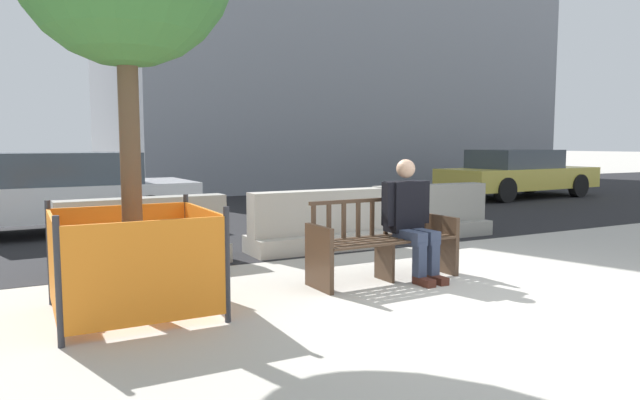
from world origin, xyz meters
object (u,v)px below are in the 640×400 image
at_px(street_bench, 383,244).
at_px(seated_person, 410,216).
at_px(jersey_barrier_right, 430,216).
at_px(jersey_barrier_left, 144,238).
at_px(jersey_barrier_centre, 318,226).
at_px(car_taxi_near, 518,173).
at_px(construction_fence, 134,258).
at_px(car_sedan_mid, 52,192).

height_order(street_bench, seated_person, seated_person).
distance_m(seated_person, jersey_barrier_right, 2.92).
xyz_separation_m(street_bench, jersey_barrier_left, (-2.17, 1.94, -0.06)).
height_order(jersey_barrier_centre, jersey_barrier_left, same).
relative_size(seated_person, car_taxi_near, 0.27).
bearing_deg(construction_fence, jersey_barrier_centre, 33.90).
bearing_deg(jersey_barrier_centre, car_taxi_near, 27.11).
height_order(jersey_barrier_centre, jersey_barrier_right, same).
bearing_deg(seated_person, jersey_barrier_left, 141.34).
relative_size(jersey_barrier_centre, jersey_barrier_right, 0.99).
bearing_deg(construction_fence, car_taxi_near, 28.88).
bearing_deg(street_bench, jersey_barrier_right, 41.73).
xyz_separation_m(jersey_barrier_left, car_sedan_mid, (-0.84, 3.40, 0.34)).
relative_size(jersey_barrier_centre, car_taxi_near, 0.41).
distance_m(jersey_barrier_centre, car_taxi_near, 9.62).
height_order(jersey_barrier_left, car_sedan_mid, car_sedan_mid).
xyz_separation_m(jersey_barrier_right, car_taxi_near, (6.44, 4.21, 0.33)).
distance_m(jersey_barrier_centre, jersey_barrier_right, 2.12).
bearing_deg(jersey_barrier_centre, street_bench, -95.70).
relative_size(construction_fence, car_sedan_mid, 0.28).
bearing_deg(construction_fence, seated_person, -0.91).
height_order(jersey_barrier_right, car_sedan_mid, car_sedan_mid).
relative_size(street_bench, jersey_barrier_right, 0.85).
bearing_deg(car_taxi_near, jersey_barrier_left, -158.34).
xyz_separation_m(jersey_barrier_centre, jersey_barrier_right, (2.12, 0.17, 0.00)).
xyz_separation_m(seated_person, jersey_barrier_centre, (-0.13, 1.94, -0.35)).
height_order(seated_person, construction_fence, seated_person).
bearing_deg(car_taxi_near, seated_person, -143.15).
bearing_deg(jersey_barrier_left, construction_fence, -103.29).
bearing_deg(jersey_barrier_centre, car_sedan_mid, 132.79).
relative_size(jersey_barrier_left, construction_fence, 1.53).
height_order(seated_person, jersey_barrier_right, seated_person).
xyz_separation_m(seated_person, construction_fence, (-2.94, 0.05, -0.20)).
distance_m(jersey_barrier_left, car_sedan_mid, 3.52).
height_order(street_bench, car_taxi_near, car_taxi_near).
distance_m(street_bench, car_sedan_mid, 6.13).
xyz_separation_m(jersey_barrier_left, jersey_barrier_right, (4.47, 0.12, 0.00)).
distance_m(seated_person, jersey_barrier_left, 3.20).
bearing_deg(jersey_barrier_left, car_taxi_near, 21.66).
xyz_separation_m(jersey_barrier_centre, construction_fence, (-2.81, -1.89, 0.15)).
bearing_deg(car_sedan_mid, construction_fence, -85.91).
xyz_separation_m(construction_fence, car_sedan_mid, (-0.38, 5.34, 0.19)).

